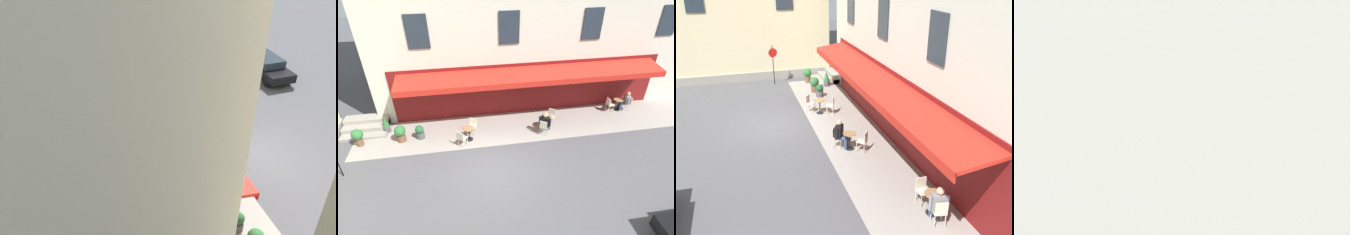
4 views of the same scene
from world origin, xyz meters
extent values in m
plane|color=#4C4C51|center=(0.00, 0.00, 0.00)|extent=(70.00, 70.00, 0.00)
cube|color=gray|center=(-3.25, -3.40, 0.00)|extent=(20.50, 3.20, 0.01)
cube|color=maroon|center=(-3.00, -4.97, 1.60)|extent=(16.00, 0.06, 3.20)
cube|color=red|center=(-3.00, -4.15, 2.85)|extent=(15.00, 1.70, 0.36)
cube|color=red|center=(-3.00, -3.32, 2.62)|extent=(15.00, 0.04, 0.28)
cube|color=#232D38|center=(-6.33, -4.96, 5.20)|extent=(1.10, 0.06, 1.70)
cube|color=#232D38|center=(-1.67, -4.96, 5.20)|extent=(1.10, 0.06, 1.70)
cube|color=#232D38|center=(3.00, -4.96, 5.20)|extent=(1.10, 0.06, 1.70)
cube|color=#232D38|center=(3.00, -4.96, 8.20)|extent=(1.10, 0.06, 1.70)
cylinder|color=black|center=(-3.48, -2.87, 0.01)|extent=(0.40, 0.40, 0.03)
cylinder|color=black|center=(-3.48, -2.87, 0.36)|extent=(0.06, 0.06, 0.72)
cylinder|color=#99754C|center=(-3.48, -2.87, 0.73)|extent=(0.60, 0.60, 0.03)
cylinder|color=beige|center=(-3.41, -2.46, 0.23)|extent=(0.03, 0.03, 0.45)
cylinder|color=beige|center=(-3.13, -2.65, 0.23)|extent=(0.03, 0.03, 0.45)
cylinder|color=beige|center=(-3.22, -2.18, 0.23)|extent=(0.03, 0.03, 0.45)
cylinder|color=beige|center=(-2.94, -2.37, 0.23)|extent=(0.03, 0.03, 0.45)
cube|color=beige|center=(-3.17, -2.42, 0.47)|extent=(0.56, 0.56, 0.04)
cube|color=beige|center=(-3.07, -2.27, 0.70)|extent=(0.35, 0.26, 0.42)
cylinder|color=beige|center=(-3.59, -3.27, 0.23)|extent=(0.03, 0.03, 0.45)
cylinder|color=beige|center=(-3.86, -3.06, 0.23)|extent=(0.03, 0.03, 0.45)
cylinder|color=beige|center=(-3.81, -3.54, 0.23)|extent=(0.03, 0.03, 0.45)
cylinder|color=beige|center=(-4.07, -3.32, 0.23)|extent=(0.03, 0.03, 0.45)
cube|color=beige|center=(-3.83, -3.30, 0.47)|extent=(0.56, 0.56, 0.04)
cube|color=beige|center=(-3.95, -3.44, 0.70)|extent=(0.34, 0.28, 0.42)
cylinder|color=black|center=(0.93, -2.59, 0.01)|extent=(0.40, 0.40, 0.03)
cylinder|color=black|center=(0.93, -2.59, 0.36)|extent=(0.06, 0.06, 0.72)
cylinder|color=#99754C|center=(0.93, -2.59, 0.73)|extent=(0.60, 0.60, 0.03)
cylinder|color=beige|center=(1.03, -2.19, 0.23)|extent=(0.03, 0.03, 0.45)
cylinder|color=beige|center=(1.30, -2.40, 0.23)|extent=(0.03, 0.03, 0.45)
cylinder|color=beige|center=(1.25, -1.92, 0.23)|extent=(0.03, 0.03, 0.45)
cylinder|color=beige|center=(1.51, -2.14, 0.23)|extent=(0.03, 0.03, 0.45)
cube|color=beige|center=(1.27, -2.16, 0.47)|extent=(0.56, 0.56, 0.04)
cube|color=beige|center=(1.38, -2.02, 0.70)|extent=(0.34, 0.28, 0.42)
cylinder|color=beige|center=(0.94, -3.00, 0.23)|extent=(0.03, 0.03, 0.45)
cylinder|color=beige|center=(0.62, -2.88, 0.23)|extent=(0.03, 0.03, 0.45)
cylinder|color=beige|center=(0.81, -3.32, 0.23)|extent=(0.03, 0.03, 0.45)
cylinder|color=beige|center=(0.50, -3.19, 0.23)|extent=(0.03, 0.03, 0.45)
cube|color=beige|center=(0.72, -3.10, 0.47)|extent=(0.52, 0.52, 0.04)
cube|color=beige|center=(0.65, -3.26, 0.70)|extent=(0.39, 0.19, 0.42)
cylinder|color=black|center=(-8.51, -4.06, 0.01)|extent=(0.40, 0.40, 0.03)
cylinder|color=black|center=(-8.51, -4.06, 0.36)|extent=(0.06, 0.06, 0.72)
cylinder|color=#99754C|center=(-8.51, -4.06, 0.73)|extent=(0.60, 0.60, 0.03)
cylinder|color=beige|center=(-8.91, -4.16, 0.23)|extent=(0.03, 0.03, 0.45)
cylinder|color=beige|center=(-8.85, -3.82, 0.23)|extent=(0.03, 0.03, 0.45)
cylinder|color=beige|center=(-9.25, -4.09, 0.23)|extent=(0.03, 0.03, 0.45)
cylinder|color=beige|center=(-9.18, -3.76, 0.23)|extent=(0.03, 0.03, 0.45)
cube|color=beige|center=(-9.05, -3.96, 0.47)|extent=(0.47, 0.47, 0.04)
cube|color=beige|center=(-9.23, -3.93, 0.70)|extent=(0.11, 0.40, 0.42)
cylinder|color=beige|center=(-8.14, -3.86, 0.23)|extent=(0.03, 0.03, 0.45)
cylinder|color=beige|center=(-8.12, -4.20, 0.23)|extent=(0.03, 0.03, 0.45)
cylinder|color=beige|center=(-7.81, -3.83, 0.23)|extent=(0.03, 0.03, 0.45)
cylinder|color=beige|center=(-7.78, -4.17, 0.23)|extent=(0.03, 0.03, 0.45)
cube|color=beige|center=(-7.96, -4.02, 0.47)|extent=(0.43, 0.43, 0.04)
cube|color=beige|center=(-7.78, -4.00, 0.70)|extent=(0.07, 0.40, 0.42)
cylinder|color=navy|center=(-8.69, -4.12, 0.23)|extent=(0.15, 0.15, 0.47)
cylinder|color=navy|center=(-8.85, -4.09, 0.49)|extent=(0.35, 0.21, 0.15)
cylinder|color=navy|center=(-8.65, -3.94, 0.23)|extent=(0.15, 0.15, 0.47)
cylinder|color=navy|center=(-8.81, -3.91, 0.49)|extent=(0.35, 0.21, 0.15)
cube|color=gray|center=(-8.99, -3.97, 0.77)|extent=(0.34, 0.50, 0.56)
sphere|color=tan|center=(-8.99, -3.97, 1.17)|extent=(0.25, 0.25, 0.25)
cylinder|color=gray|center=(-9.04, -4.24, 0.75)|extent=(0.10, 0.10, 0.49)
cylinder|color=gray|center=(-8.94, -3.70, 0.75)|extent=(0.10, 0.10, 0.49)
cylinder|color=navy|center=(-3.47, -2.69, 0.23)|extent=(0.15, 0.15, 0.47)
cylinder|color=navy|center=(-3.38, -2.55, 0.49)|extent=(0.32, 0.36, 0.16)
cylinder|color=navy|center=(-3.32, -2.79, 0.23)|extent=(0.15, 0.15, 0.47)
cylinder|color=navy|center=(-3.23, -2.66, 0.49)|extent=(0.32, 0.36, 0.16)
cube|color=black|center=(-3.21, -2.47, 0.77)|extent=(0.53, 0.48, 0.56)
sphere|color=tan|center=(-3.21, -2.47, 1.18)|extent=(0.25, 0.25, 0.25)
cylinder|color=black|center=(-3.44, -2.31, 0.76)|extent=(0.10, 0.10, 0.50)
cylinder|color=black|center=(-2.97, -2.63, 0.76)|extent=(0.10, 0.10, 0.50)
cylinder|color=#4C4C51|center=(3.52, -3.19, 0.18)|extent=(0.43, 0.43, 0.36)
sphere|color=#23562D|center=(3.52, -3.19, 0.55)|extent=(0.44, 0.44, 0.44)
cube|color=black|center=(-7.35, 4.88, 0.57)|extent=(4.33, 1.86, 0.55)
cube|color=#232D38|center=(-7.55, 4.88, 1.09)|extent=(2.43, 1.64, 0.48)
cylinder|color=black|center=(-5.91, 4.06, 0.30)|extent=(0.60, 0.20, 0.60)
cylinder|color=black|center=(-5.89, 5.66, 0.30)|extent=(0.60, 0.20, 0.60)
cylinder|color=black|center=(-8.81, 4.10, 0.30)|extent=(0.60, 0.20, 0.60)
cylinder|color=black|center=(-8.79, 5.70, 0.30)|extent=(0.60, 0.20, 0.60)
camera|label=1|loc=(10.55, -8.28, 10.21)|focal=36.36mm
camera|label=2|loc=(0.93, 8.86, 8.76)|focal=28.12mm
camera|label=3|loc=(-17.05, 1.48, 7.46)|focal=39.33mm
camera|label=4|loc=(-15.40, -8.83, 8.79)|focal=38.10mm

